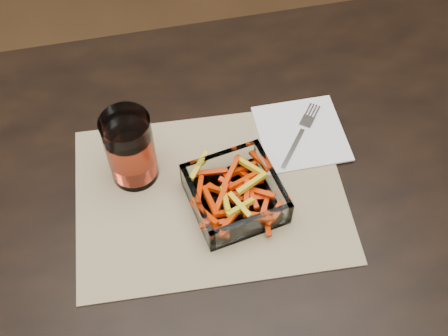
# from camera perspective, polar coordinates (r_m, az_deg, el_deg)

# --- Properties ---
(dining_table) EXTENTS (1.60, 0.90, 0.75)m
(dining_table) POSITION_cam_1_polar(r_m,az_deg,el_deg) (1.03, 5.32, -5.47)
(dining_table) COLOR black
(dining_table) RESTS_ON ground
(placemat) EXTENTS (0.47, 0.36, 0.00)m
(placemat) POSITION_cam_1_polar(r_m,az_deg,el_deg) (0.95, -1.39, -2.67)
(placemat) COLOR tan
(placemat) RESTS_ON dining_table
(glass_bowl) EXTENTS (0.16, 0.16, 0.06)m
(glass_bowl) POSITION_cam_1_polar(r_m,az_deg,el_deg) (0.92, 1.12, -2.80)
(glass_bowl) COLOR white
(glass_bowl) RESTS_ON placemat
(tumbler) EXTENTS (0.08, 0.08, 0.14)m
(tumbler) POSITION_cam_1_polar(r_m,az_deg,el_deg) (0.93, -9.47, 1.77)
(tumbler) COLOR white
(tumbler) RESTS_ON placemat
(napkin) EXTENTS (0.15, 0.15, 0.00)m
(napkin) POSITION_cam_1_polar(r_m,az_deg,el_deg) (1.03, 7.85, 3.51)
(napkin) COLOR white
(napkin) RESTS_ON placemat
(fork) EXTENTS (0.11, 0.13, 0.00)m
(fork) POSITION_cam_1_polar(r_m,az_deg,el_deg) (1.02, 7.83, 3.54)
(fork) COLOR silver
(fork) RESTS_ON napkin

